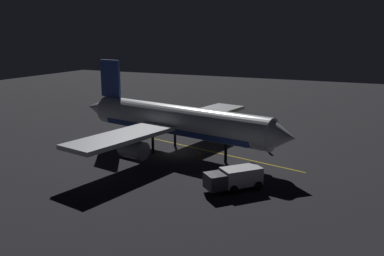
{
  "coord_description": "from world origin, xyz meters",
  "views": [
    {
      "loc": [
        45.54,
        23.22,
        15.33
      ],
      "look_at": [
        0.0,
        2.0,
        3.5
      ],
      "focal_mm": 38.22,
      "sensor_mm": 36.0,
      "label": 1
    }
  ],
  "objects_px": {
    "airliner": "(174,121)",
    "traffic_cone_near_right": "(244,142)",
    "ground_crew_worker": "(268,145)",
    "traffic_cone_near_left": "(200,154)",
    "baggage_truck": "(235,179)",
    "catering_truck": "(240,129)"
  },
  "relations": [
    {
      "from": "baggage_truck",
      "to": "ground_crew_worker",
      "type": "xyz_separation_m",
      "value": [
        -14.53,
        -0.48,
        -0.27
      ]
    },
    {
      "from": "airliner",
      "to": "ground_crew_worker",
      "type": "xyz_separation_m",
      "value": [
        -5.41,
        11.03,
        -3.24
      ]
    },
    {
      "from": "traffic_cone_near_left",
      "to": "traffic_cone_near_right",
      "type": "bearing_deg",
      "value": 158.01
    },
    {
      "from": "airliner",
      "to": "traffic_cone_near_left",
      "type": "relative_size",
      "value": 60.05
    },
    {
      "from": "airliner",
      "to": "baggage_truck",
      "type": "distance_m",
      "value": 14.98
    },
    {
      "from": "baggage_truck",
      "to": "catering_truck",
      "type": "distance_m",
      "value": 21.38
    },
    {
      "from": "airliner",
      "to": "ground_crew_worker",
      "type": "bearing_deg",
      "value": 116.14
    },
    {
      "from": "airliner",
      "to": "catering_truck",
      "type": "bearing_deg",
      "value": 155.42
    },
    {
      "from": "baggage_truck",
      "to": "traffic_cone_near_left",
      "type": "relative_size",
      "value": 10.25
    },
    {
      "from": "ground_crew_worker",
      "to": "traffic_cone_near_right",
      "type": "relative_size",
      "value": 3.16
    },
    {
      "from": "baggage_truck",
      "to": "traffic_cone_near_left",
      "type": "bearing_deg",
      "value": -138.5
    },
    {
      "from": "ground_crew_worker",
      "to": "traffic_cone_near_left",
      "type": "distance_m",
      "value": 9.31
    },
    {
      "from": "baggage_truck",
      "to": "traffic_cone_near_right",
      "type": "distance_m",
      "value": 17.5
    },
    {
      "from": "traffic_cone_near_right",
      "to": "catering_truck",
      "type": "bearing_deg",
      "value": -152.15
    },
    {
      "from": "airliner",
      "to": "baggage_truck",
      "type": "height_order",
      "value": "airliner"
    },
    {
      "from": "baggage_truck",
      "to": "airliner",
      "type": "bearing_deg",
      "value": -128.42
    },
    {
      "from": "airliner",
      "to": "traffic_cone_near_right",
      "type": "height_order",
      "value": "airliner"
    },
    {
      "from": "ground_crew_worker",
      "to": "baggage_truck",
      "type": "bearing_deg",
      "value": 1.87
    },
    {
      "from": "ground_crew_worker",
      "to": "airliner",
      "type": "bearing_deg",
      "value": -63.86
    },
    {
      "from": "catering_truck",
      "to": "ground_crew_worker",
      "type": "distance_m",
      "value": 8.31
    },
    {
      "from": "airliner",
      "to": "traffic_cone_near_right",
      "type": "bearing_deg",
      "value": 137.87
    },
    {
      "from": "baggage_truck",
      "to": "catering_truck",
      "type": "height_order",
      "value": "catering_truck"
    }
  ]
}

